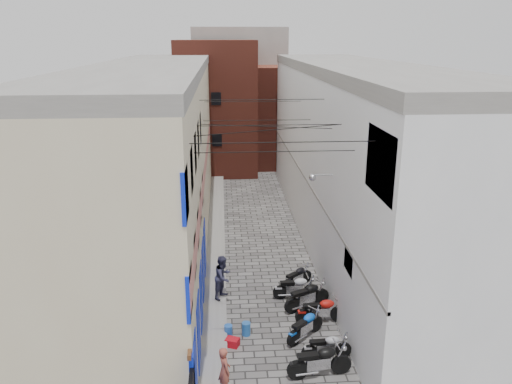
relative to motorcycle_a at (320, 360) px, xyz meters
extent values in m
cube|color=gray|center=(-3.30, 10.92, -0.48)|extent=(0.90, 26.00, 0.25)
cube|color=beige|center=(-6.25, 10.92, 3.65)|extent=(5.00, 26.00, 8.50)
cube|color=tan|center=(-3.79, 10.92, 3.40)|extent=(0.10, 26.00, 0.80)
cube|color=#0D24C4|center=(-3.78, 2.82, 0.70)|extent=(0.12, 10.20, 2.40)
cube|color=#0D24C4|center=(-3.80, 2.82, 4.70)|extent=(0.10, 10.20, 4.00)
cube|color=gray|center=(-6.25, 10.92, 8.15)|extent=(5.10, 26.00, 0.50)
cube|color=silver|center=(3.75, 10.92, 3.65)|extent=(5.00, 26.00, 8.50)
cube|color=#0D24C4|center=(1.30, -0.58, 6.40)|extent=(0.10, 2.40, 1.80)
cube|color=white|center=(1.31, 1.92, 2.40)|extent=(0.08, 1.00, 0.70)
cylinder|color=#B2B2B7|center=(0.90, 4.92, 4.60)|extent=(0.80, 0.06, 0.06)
sphere|color=#B2B2B7|center=(0.50, 4.92, 4.50)|extent=(0.28, 0.28, 0.28)
cube|color=gray|center=(3.75, 10.92, 8.15)|extent=(5.10, 26.00, 0.50)
cube|color=gray|center=(1.29, 10.92, 2.80)|extent=(0.10, 26.00, 0.12)
cube|color=maroon|center=(-3.25, 25.92, 4.40)|extent=(6.00, 6.00, 10.00)
cube|color=maroon|center=(1.75, 27.92, 3.40)|extent=(5.00, 6.00, 8.00)
cube|color=gray|center=(-1.25, 31.92, 4.90)|extent=(8.00, 5.00, 11.00)
cube|color=black|center=(-1.25, 23.12, 0.60)|extent=(2.00, 0.30, 2.40)
cylinder|color=black|center=(-1.25, -0.08, 6.90)|extent=(5.20, 0.02, 0.02)
cylinder|color=black|center=(-1.25, 1.92, 6.20)|extent=(5.20, 0.02, 0.02)
cylinder|color=black|center=(-1.25, 4.42, 6.60)|extent=(5.20, 0.02, 0.02)
cylinder|color=black|center=(-1.25, 6.92, 7.20)|extent=(5.20, 0.02, 0.02)
cylinder|color=black|center=(-1.25, 9.92, 5.90)|extent=(5.20, 0.02, 0.02)
cylinder|color=black|center=(-1.25, 12.92, 6.40)|extent=(5.20, 0.02, 0.02)
cylinder|color=black|center=(-1.25, 2.92, 6.70)|extent=(5.65, 2.07, 0.02)
cylinder|color=black|center=(-1.25, 5.92, 6.30)|extent=(5.80, 1.58, 0.02)
imported|color=#9F4A39|center=(-2.95, -0.81, 0.38)|extent=(0.51, 0.62, 1.46)
imported|color=#31314A|center=(-2.95, 4.78, 0.53)|extent=(1.02, 1.08, 1.77)
cylinder|color=blue|center=(-2.80, 2.35, -0.38)|extent=(0.34, 0.34, 0.46)
cylinder|color=#215AA9|center=(-2.17, 2.43, -0.36)|extent=(0.40, 0.40, 0.49)
cube|color=#B70D18|center=(-2.68, 1.80, -0.46)|extent=(0.55, 0.49, 0.28)
camera|label=1|loc=(-2.89, -13.07, 9.57)|focal=35.00mm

